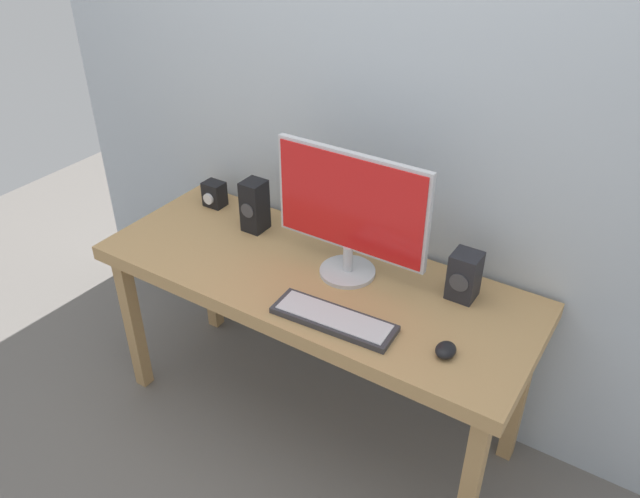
{
  "coord_description": "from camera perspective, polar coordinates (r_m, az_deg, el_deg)",
  "views": [
    {
      "loc": [
        1.06,
        -1.61,
        2.12
      ],
      "look_at": [
        0.03,
        0.0,
        0.88
      ],
      "focal_mm": 35.32,
      "sensor_mm": 36.0,
      "label": 1
    }
  ],
  "objects": [
    {
      "name": "ground_plane",
      "position": [
        2.86,
        -0.57,
        -14.81
      ],
      "size": [
        6.0,
        6.0,
        0.0
      ],
      "primitive_type": "plane",
      "color": "slate"
    },
    {
      "name": "wall_back",
      "position": [
        2.32,
        4.36,
        17.4
      ],
      "size": [
        3.12,
        0.04,
        3.0
      ],
      "primitive_type": "cube",
      "color": "#B2BCC6",
      "rests_on": "ground_plane"
    },
    {
      "name": "desk",
      "position": [
        2.4,
        -0.66,
        -3.72
      ],
      "size": [
        1.69,
        0.64,
        0.76
      ],
      "color": "tan",
      "rests_on": "ground_plane"
    },
    {
      "name": "monitor",
      "position": [
        2.22,
        2.77,
        3.49
      ],
      "size": [
        0.6,
        0.21,
        0.49
      ],
      "color": "silver",
      "rests_on": "desk"
    },
    {
      "name": "keyboard_primary",
      "position": [
        2.12,
        1.25,
        -6.36
      ],
      "size": [
        0.44,
        0.16,
        0.02
      ],
      "color": "#333338",
      "rests_on": "desk"
    },
    {
      "name": "mouse",
      "position": [
        2.03,
        11.32,
        -8.97
      ],
      "size": [
        0.07,
        0.08,
        0.04
      ],
      "primitive_type": "ellipsoid",
      "rotation": [
        0.0,
        0.0,
        0.04
      ],
      "color": "black",
      "rests_on": "desk"
    },
    {
      "name": "speaker_right",
      "position": [
        2.25,
        12.95,
        -2.37
      ],
      "size": [
        0.1,
        0.1,
        0.18
      ],
      "color": "#232328",
      "rests_on": "desk"
    },
    {
      "name": "speaker_left",
      "position": [
        2.59,
        -5.95,
        3.92
      ],
      "size": [
        0.09,
        0.1,
        0.22
      ],
      "color": "black",
      "rests_on": "desk"
    },
    {
      "name": "audio_controller",
      "position": [
        2.81,
        -9.56,
        4.92
      ],
      "size": [
        0.09,
        0.08,
        0.11
      ],
      "color": "black",
      "rests_on": "desk"
    }
  ]
}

